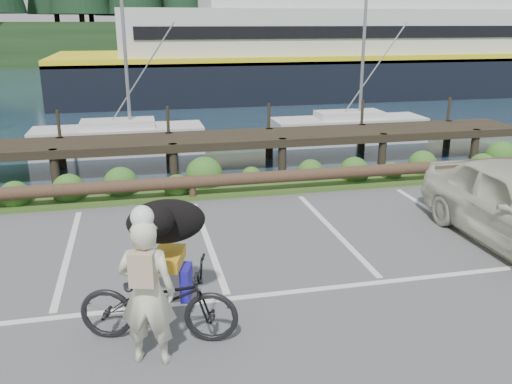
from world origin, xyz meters
TOP-DOWN VIEW (x-y plane):
  - ground at (0.00, 0.00)m, footprint 72.00×72.00m
  - harbor_backdrop at (0.39, 78.47)m, footprint 170.00×160.00m
  - vegetation_strip at (0.00, 5.30)m, footprint 34.00×1.60m
  - log_rail at (0.00, 4.60)m, footprint 32.00×0.30m
  - bicycle at (-1.09, -1.27)m, footprint 2.26×1.30m
  - cyclist at (-1.22, -1.75)m, footprint 0.80×0.63m
  - dog at (-0.90, -0.61)m, footprint 0.82×1.20m

SIDE VIEW (x-z plane):
  - harbor_backdrop at x=0.39m, z-range -15.00..15.00m
  - ground at x=0.00m, z-range 0.00..0.00m
  - log_rail at x=0.00m, z-range -0.30..0.30m
  - vegetation_strip at x=0.00m, z-range 0.00..0.10m
  - bicycle at x=-1.09m, z-range 0.00..1.12m
  - cyclist at x=-1.22m, z-range 0.00..1.92m
  - dog at x=-0.90m, z-range 1.12..1.76m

